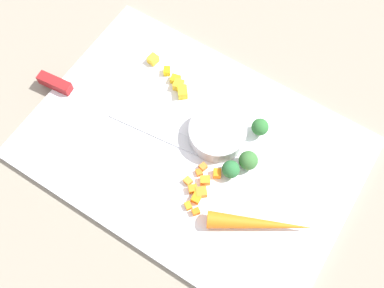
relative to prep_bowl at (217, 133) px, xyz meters
The scene contains 24 objects.
ground_plane 0.05m from the prep_bowl, 125.36° to the right, with size 4.00×4.00×0.00m, color gray.
cutting_board 0.05m from the prep_bowl, 125.36° to the right, with size 0.56×0.39×0.01m, color white.
prep_bowl is the anchor object (origin of this frame).
chef_knife 0.24m from the prep_bowl, 165.19° to the right, with size 0.33×0.06×0.02m.
whole_carrot 0.17m from the prep_bowl, 35.23° to the right, with size 0.03×0.03×0.17m, color orange.
carrot_dice_0 0.09m from the prep_bowl, 72.42° to the right, with size 0.01×0.02×0.01m, color orange.
carrot_dice_1 0.11m from the prep_bowl, 72.88° to the right, with size 0.02×0.02×0.01m, color orange.
carrot_dice_2 0.06m from the prep_bowl, 80.80° to the right, with size 0.01×0.01×0.01m, color orange.
carrot_dice_3 0.08m from the prep_bowl, 82.77° to the right, with size 0.01×0.01×0.01m, color orange.
carrot_dice_4 0.14m from the prep_bowl, 72.93° to the right, with size 0.01×0.01×0.01m, color orange.
carrot_dice_5 0.11m from the prep_bowl, 80.91° to the right, with size 0.01×0.01×0.01m, color orange.
carrot_dice_6 0.12m from the prep_bowl, 75.45° to the right, with size 0.02×0.01×0.01m, color orange.
carrot_dice_7 0.10m from the prep_bowl, 88.62° to the right, with size 0.01×0.01×0.01m, color orange.
carrot_dice_8 0.06m from the prep_bowl, 35.06° to the right, with size 0.01×0.01×0.01m, color orange.
carrot_dice_9 0.07m from the prep_bowl, 59.01° to the right, with size 0.01×0.01×0.01m, color orange.
carrot_dice_10 0.14m from the prep_bowl, 79.21° to the right, with size 0.01×0.01×0.01m, color orange.
pepper_dice_0 0.16m from the prep_bowl, 156.57° to the left, with size 0.01×0.01×0.01m, color yellow.
pepper_dice_1 0.10m from the prep_bowl, 157.64° to the left, with size 0.02×0.02×0.02m, color yellow.
pepper_dice_2 0.20m from the prep_bowl, 158.83° to the left, with size 0.02×0.02×0.02m, color yellow.
pepper_dice_3 0.14m from the prep_bowl, 155.19° to the left, with size 0.02×0.02×0.01m, color yellow.
pepper_dice_4 0.12m from the prep_bowl, 156.35° to the left, with size 0.02×0.02×0.02m, color yellow.
broccoli_floret_0 0.07m from the prep_bowl, 40.83° to the right, with size 0.03×0.03×0.03m.
broccoli_floret_1 0.07m from the prep_bowl, 13.85° to the right, with size 0.03×0.03×0.04m.
broccoli_floret_2 0.07m from the prep_bowl, 39.19° to the left, with size 0.03×0.03×0.04m.
Camera 1 is at (0.17, -0.27, 0.72)m, focal length 42.18 mm.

